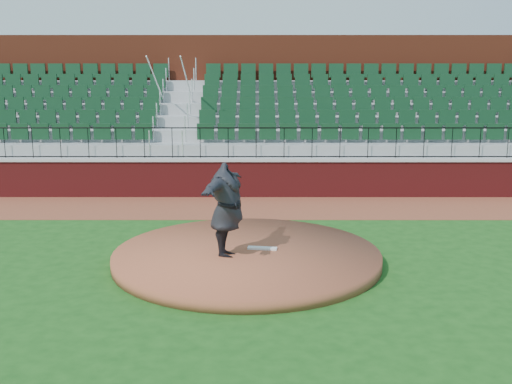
{
  "coord_description": "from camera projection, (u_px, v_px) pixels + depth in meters",
  "views": [
    {
      "loc": [
        0.01,
        -13.08,
        4.34
      ],
      "look_at": [
        0.0,
        1.5,
        1.3
      ],
      "focal_mm": 43.04,
      "sensor_mm": 36.0,
      "label": 1
    }
  ],
  "objects": [
    {
      "name": "warning_track",
      "position": [
        256.0,
        207.0,
        18.98
      ],
      "size": [
        34.0,
        3.2,
        0.01
      ],
      "primitive_type": "cube",
      "color": "brown",
      "rests_on": "ground"
    },
    {
      "name": "pitchers_mound",
      "position": [
        247.0,
        257.0,
        13.71
      ],
      "size": [
        5.96,
        5.96,
        0.25
      ],
      "primitive_type": "cylinder",
      "color": "brown",
      "rests_on": "ground"
    },
    {
      "name": "concourse_wall",
      "position": [
        256.0,
        103.0,
        25.39
      ],
      "size": [
        34.0,
        0.5,
        5.5
      ],
      "primitive_type": "cube",
      "color": "maroon",
      "rests_on": "ground"
    },
    {
      "name": "field_wall",
      "position": [
        256.0,
        179.0,
        20.43
      ],
      "size": [
        34.0,
        0.35,
        1.2
      ],
      "primitive_type": "cube",
      "color": "maroon",
      "rests_on": "ground"
    },
    {
      "name": "pitching_rubber",
      "position": [
        262.0,
        248.0,
        13.84
      ],
      "size": [
        0.68,
        0.27,
        0.04
      ],
      "primitive_type": "cube",
      "rotation": [
        0.0,
        0.0,
        -0.16
      ],
      "color": "silver",
      "rests_on": "pitchers_mound"
    },
    {
      "name": "wall_railing",
      "position": [
        256.0,
        143.0,
        20.18
      ],
      "size": [
        34.0,
        0.05,
        1.0
      ],
      "primitive_type": null,
      "color": "black",
      "rests_on": "wall_cap"
    },
    {
      "name": "wall_cap",
      "position": [
        256.0,
        160.0,
        20.29
      ],
      "size": [
        34.0,
        0.45,
        0.1
      ],
      "primitive_type": "cube",
      "color": "#B7B7B7",
      "rests_on": "field_wall"
    },
    {
      "name": "pitcher",
      "position": [
        227.0,
        210.0,
        13.18
      ],
      "size": [
        1.22,
        2.62,
        2.06
      ],
      "primitive_type": "imported",
      "rotation": [
        0.0,
        0.0,
        1.35
      ],
      "color": "black",
      "rests_on": "pitchers_mound"
    },
    {
      "name": "seating_stands",
      "position": [
        256.0,
        120.0,
        22.75
      ],
      "size": [
        34.0,
        5.1,
        4.6
      ],
      "primitive_type": null,
      "color": "gray",
      "rests_on": "ground"
    },
    {
      "name": "ground",
      "position": [
        256.0,
        263.0,
        13.7
      ],
      "size": [
        90.0,
        90.0,
        0.0
      ],
      "primitive_type": "plane",
      "color": "#164814",
      "rests_on": "ground"
    }
  ]
}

